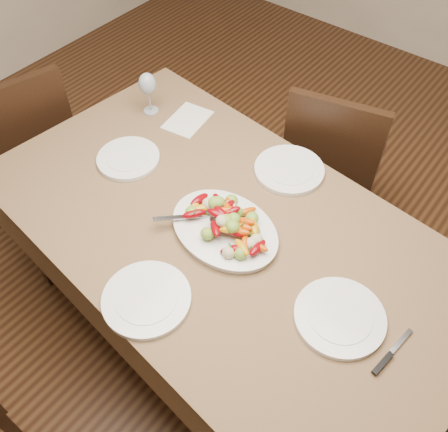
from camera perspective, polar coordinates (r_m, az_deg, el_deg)
floor at (r=2.38m, az=-4.30°, el=-15.55°), size 6.00×6.00×0.00m
dining_table at (r=2.10m, az=-0.00°, el=-7.83°), size 1.94×1.24×0.76m
chair_far at (r=2.51m, az=12.48°, el=6.26°), size 0.51×0.51×0.95m
chair_left at (r=2.72m, az=-21.72°, el=7.47°), size 0.51×0.51×0.95m
serving_platter at (r=1.77m, az=0.07°, el=-1.68°), size 0.44×0.35×0.02m
roasted_vegetables at (r=1.73m, az=0.07°, el=-0.49°), size 0.36×0.26×0.09m
serving_spoon at (r=1.75m, az=-2.30°, el=-0.44°), size 0.25×0.23×0.03m
plate_left at (r=2.07m, az=-10.87°, el=6.46°), size 0.25×0.25×0.02m
plate_right at (r=1.62m, az=13.08°, el=-11.19°), size 0.29×0.29×0.02m
plate_far at (r=2.00m, az=7.46°, el=5.26°), size 0.28×0.28×0.02m
plate_near at (r=1.63m, az=-8.84°, el=-9.36°), size 0.29×0.29×0.02m
wine_glass at (r=2.24m, az=-8.62°, el=13.84°), size 0.08×0.08×0.20m
menu_card at (r=2.24m, az=-4.17°, el=10.92°), size 0.18×0.23×0.00m
table_knife at (r=1.61m, az=18.51°, el=-14.70°), size 0.04×0.20×0.01m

